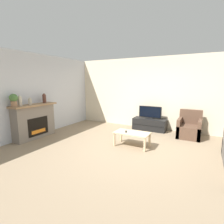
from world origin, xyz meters
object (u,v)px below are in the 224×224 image
object	(u,v)px
mantel_vase_centre_left	(30,101)
tv	(150,113)
tv_stand	(150,124)
fireplace	(34,121)
mantel_vase_left	(20,101)
potted_plant	(14,99)
armchair	(189,129)
coffee_table	(132,134)
mantel_vase_right	(44,98)
remote	(126,132)

from	to	relation	value
mantel_vase_centre_left	tv	bearing A→B (deg)	43.02
tv_stand	fireplace	bearing A→B (deg)	-138.27
mantel_vase_left	tv_stand	distance (m)	4.42
potted_plant	tv_stand	xyz separation A→B (m)	(2.97, 3.28, -1.08)
mantel_vase_centre_left	tv	distance (m)	4.10
armchair	coffee_table	bearing A→B (deg)	-128.98
mantel_vase_right	coffee_table	world-z (taller)	mantel_vase_right
mantel_vase_left	coffee_table	xyz separation A→B (m)	(3.02, 1.21, -0.89)
potted_plant	remote	xyz separation A→B (m)	(2.86, 1.36, -0.89)
mantel_vase_right	tv_stand	bearing A→B (deg)	36.88
mantel_vase_left	tv	size ratio (longest dim) A/B	0.37
tv_stand	tv	bearing A→B (deg)	-90.00
armchair	tv	bearing A→B (deg)	170.32
remote	mantel_vase_left	bearing A→B (deg)	176.23
mantel_vase_centre_left	tv	xyz separation A→B (m)	(2.97, 2.77, -0.55)
mantel_vase_right	tv_stand	world-z (taller)	mantel_vase_right
tv_stand	mantel_vase_centre_left	bearing A→B (deg)	-136.96
armchair	mantel_vase_left	bearing A→B (deg)	-146.69
fireplace	tv_stand	xyz separation A→B (m)	(2.99, 2.67, -0.34)
tv_stand	remote	distance (m)	1.94
fireplace	tv_stand	world-z (taller)	fireplace
mantel_vase_centre_left	remote	xyz separation A→B (m)	(2.86, 0.85, -0.78)
mantel_vase_right	tv_stand	size ratio (longest dim) A/B	0.26
potted_plant	tv	world-z (taller)	potted_plant
armchair	tv_stand	bearing A→B (deg)	170.23
fireplace	tv	world-z (taller)	fireplace
mantel_vase_centre_left	mantel_vase_right	bearing A→B (deg)	90.00
mantel_vase_right	fireplace	bearing A→B (deg)	-92.20
mantel_vase_centre_left	tv_stand	world-z (taller)	mantel_vase_centre_left
mantel_vase_left	remote	xyz separation A→B (m)	(2.86, 1.18, -0.82)
potted_plant	armchair	xyz separation A→B (m)	(4.36, 3.05, -1.01)
tv_stand	coffee_table	xyz separation A→B (m)	(0.05, -1.89, 0.13)
tv_stand	armchair	world-z (taller)	armchair
tv	tv_stand	bearing A→B (deg)	90.00
mantel_vase_left	coffee_table	world-z (taller)	mantel_vase_left
mantel_vase_centre_left	potted_plant	world-z (taller)	potted_plant
mantel_vase_right	remote	bearing A→B (deg)	6.08
coffee_table	remote	world-z (taller)	remote
remote	coffee_table	bearing A→B (deg)	-13.88
mantel_vase_right	mantel_vase_centre_left	bearing A→B (deg)	-90.00
tv	armchair	size ratio (longest dim) A/B	0.96
mantel_vase_left	coffee_table	distance (m)	3.38
coffee_table	tv_stand	bearing A→B (deg)	91.54
remote	mantel_vase_right	bearing A→B (deg)	159.92
tv	coffee_table	size ratio (longest dim) A/B	0.87
fireplace	mantel_vase_left	distance (m)	0.81
fireplace	potted_plant	size ratio (longest dim) A/B	3.99
mantel_vase_centre_left	mantel_vase_left	bearing A→B (deg)	-90.00
fireplace	tv	size ratio (longest dim) A/B	1.74
potted_plant	remote	world-z (taller)	potted_plant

